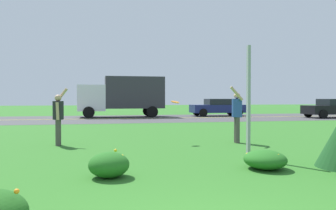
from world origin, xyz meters
TOP-DOWN VIEW (x-y plane):
  - ground_plane at (0.00, 11.10)m, footprint 120.00×120.00m
  - highway_strip at (0.00, 22.20)m, footprint 120.00×9.72m
  - highway_center_stripe at (0.00, 22.20)m, footprint 120.00×0.16m
  - daylily_clump_mid_left at (2.44, 3.78)m, footprint 0.89×0.96m
  - daylily_clump_front_right at (-0.82, 3.70)m, footprint 0.77×0.79m
  - sign_post_near_path at (2.64, 5.01)m, footprint 0.07×0.10m
  - person_thrower_dark_shirt at (-2.22, 8.43)m, footprint 0.46×0.50m
  - person_catcher_blue_shirt at (3.57, 7.83)m, footprint 0.50×0.50m
  - frisbee_orange at (1.54, 8.23)m, footprint 0.28×0.27m
  - car_black_leftmost at (16.88, 20.01)m, footprint 4.50×2.00m
  - car_navy_center_left at (9.08, 24.39)m, footprint 4.50×2.00m
  - box_truck_white at (1.08, 24.39)m, footprint 6.70×2.46m

SIDE VIEW (x-z plane):
  - ground_plane at x=0.00m, z-range 0.00..0.00m
  - highway_strip at x=0.00m, z-range 0.00..0.01m
  - highway_center_stripe at x=0.00m, z-range 0.01..0.01m
  - daylily_clump_mid_left at x=2.44m, z-range 0.00..0.40m
  - daylily_clump_front_right at x=-0.82m, z-range 0.00..0.49m
  - car_black_leftmost at x=16.88m, z-range 0.01..1.46m
  - car_navy_center_left at x=9.08m, z-range 0.01..1.46m
  - person_thrower_dark_shirt at x=-2.22m, z-range 0.05..1.89m
  - person_catcher_blue_shirt at x=3.57m, z-range 0.07..1.97m
  - frisbee_orange at x=1.54m, z-range 1.31..1.43m
  - sign_post_near_path at x=2.64m, z-range 0.00..2.81m
  - box_truck_white at x=1.08m, z-range 0.20..3.40m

